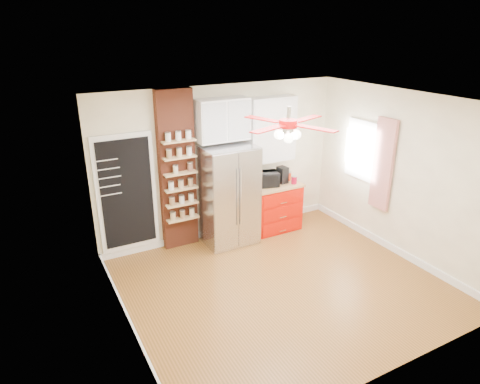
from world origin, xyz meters
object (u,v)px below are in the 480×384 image
fridge (229,195)px  ceiling_fan (288,124)px  canister_left (294,180)px  red_cabinet (274,206)px  toaster_oven (265,179)px  coffee_maker (282,175)px  pantry_jar_oats (176,170)px

fridge → ceiling_fan: bearing=-88.2°
ceiling_fan → canister_left: size_ratio=10.05×
fridge → red_cabinet: bearing=3.0°
fridge → toaster_oven: (0.76, 0.04, 0.15)m
fridge → coffee_maker: bearing=1.6°
canister_left → ceiling_fan: bearing=-129.2°
red_cabinet → ceiling_fan: size_ratio=0.67×
toaster_oven → pantry_jar_oats: (-1.64, 0.09, 0.41)m
toaster_oven → coffee_maker: bearing=13.0°
coffee_maker → canister_left: size_ratio=2.16×
coffee_maker → canister_left: 0.23m
ceiling_fan → toaster_oven: ceiling_fan is taller
toaster_oven → coffee_maker: size_ratio=1.54×
red_cabinet → ceiling_fan: ceiling_fan is taller
fridge → ceiling_fan: ceiling_fan is taller
toaster_oven → pantry_jar_oats: 1.69m
canister_left → red_cabinet: bearing=151.3°
canister_left → pantry_jar_oats: pantry_jar_oats is taller
red_cabinet → coffee_maker: 0.62m
coffee_maker → ceiling_fan: bearing=-129.2°
toaster_oven → coffee_maker: coffee_maker is taller
coffee_maker → canister_left: (0.16, -0.15, -0.08)m
ceiling_fan → canister_left: (1.23, 1.51, -1.45)m
toaster_oven → ceiling_fan: bearing=-98.3°
coffee_maker → toaster_oven: bearing=171.9°
pantry_jar_oats → toaster_oven: bearing=-3.2°
fridge → canister_left: size_ratio=12.56×
toaster_oven → canister_left: size_ratio=3.32×
red_cabinet → pantry_jar_oats: bearing=177.4°
fridge → coffee_maker: 1.14m
ceiling_fan → fridge: bearing=91.8°
ceiling_fan → coffee_maker: size_ratio=4.64×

